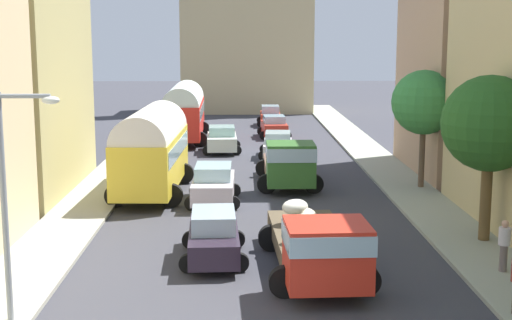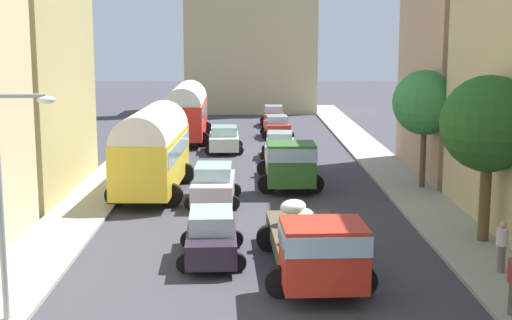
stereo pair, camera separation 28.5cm
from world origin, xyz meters
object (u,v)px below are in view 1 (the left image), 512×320
object	(u,v)px
cargo_truck_1	(289,163)
car_1	(274,126)
cargo_truck_0	(318,243)
car_0	(278,145)
parked_bus_0	(152,147)
car_4	(214,184)
streetlamp_near	(12,188)
car_3	(214,236)
car_2	(270,116)
pedestrian_0	(504,244)
car_5	(222,139)
parked_bus_1	(184,110)

from	to	relation	value
cargo_truck_1	car_1	size ratio (longest dim) A/B	1.76
cargo_truck_0	car_0	distance (m)	22.37
parked_bus_0	car_4	size ratio (longest dim) A/B	1.93
car_0	streetlamp_near	distance (m)	26.94
streetlamp_near	cargo_truck_0	bearing A→B (deg)	22.34
cargo_truck_0	car_3	world-z (taller)	cargo_truck_0
car_2	car_3	distance (m)	35.94
cargo_truck_1	streetlamp_near	world-z (taller)	streetlamp_near
cargo_truck_0	car_1	distance (m)	31.08
car_2	pedestrian_0	size ratio (longest dim) A/B	2.10
parked_bus_0	streetlamp_near	distance (m)	15.58
car_1	car_5	world-z (taller)	car_5
cargo_truck_1	car_3	size ratio (longest dim) A/B	1.55
cargo_truck_1	car_4	world-z (taller)	cargo_truck_1
cargo_truck_0	car_3	distance (m)	3.85
pedestrian_0	streetlamp_near	xyz separation A→B (m)	(-13.62, -3.58, 2.55)
parked_bus_0	parked_bus_1	bearing A→B (deg)	89.39
parked_bus_1	car_1	world-z (taller)	parked_bus_1
car_0	car_5	world-z (taller)	car_5
car_0	streetlamp_near	size ratio (longest dim) A/B	0.69
car_4	car_2	bearing A→B (deg)	82.56
parked_bus_1	car_5	size ratio (longest dim) A/B	2.41
car_5	streetlamp_near	size ratio (longest dim) A/B	0.65
car_1	car_2	size ratio (longest dim) A/B	1.05
parked_bus_1	pedestrian_0	size ratio (longest dim) A/B	5.28
parked_bus_0	car_2	xyz separation A→B (m)	(6.49, 25.76, -1.38)
parked_bus_1	cargo_truck_1	distance (m)	17.26
car_1	pedestrian_0	distance (m)	31.25
cargo_truck_0	car_2	bearing A→B (deg)	89.77
cargo_truck_0	cargo_truck_1	size ratio (longest dim) A/B	1.13
car_2	streetlamp_near	xyz separation A→B (m)	(-8.05, -41.20, 2.74)
car_2	car_5	world-z (taller)	car_5
cargo_truck_0	car_1	size ratio (longest dim) A/B	1.99
cargo_truck_0	streetlamp_near	bearing A→B (deg)	-157.66
pedestrian_0	car_5	bearing A→B (deg)	110.82
parked_bus_1	cargo_truck_1	bearing A→B (deg)	-69.05
parked_bus_0	car_0	distance (m)	12.06
parked_bus_1	cargo_truck_1	world-z (taller)	parked_bus_1
cargo_truck_0	streetlamp_near	size ratio (longest dim) A/B	1.29
car_2	streetlamp_near	size ratio (longest dim) A/B	0.62
car_0	car_4	xyz separation A→B (m)	(-3.42, -12.05, 0.07)
parked_bus_1	car_3	world-z (taller)	parked_bus_1
parked_bus_1	car_4	xyz separation A→B (m)	(2.69, -19.18, -1.32)
parked_bus_0	pedestrian_0	world-z (taller)	parked_bus_0
car_1	streetlamp_near	distance (m)	35.36
car_3	car_4	distance (m)	8.17
car_2	car_3	world-z (taller)	car_2
cargo_truck_0	car_0	size ratio (longest dim) A/B	1.87
parked_bus_0	cargo_truck_1	xyz separation A→B (m)	(6.35, 1.21, -0.94)
car_1	car_2	bearing A→B (deg)	89.88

